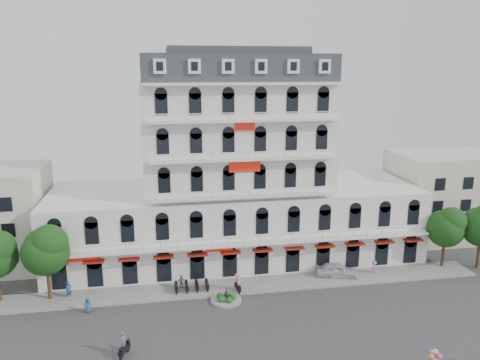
# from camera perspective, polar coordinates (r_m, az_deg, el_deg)

# --- Properties ---
(ground) EXTENTS (120.00, 120.00, 0.00)m
(ground) POSITION_cam_1_polar(r_m,az_deg,el_deg) (45.33, 3.40, -17.75)
(ground) COLOR #38383A
(ground) RESTS_ON ground
(sidewalk) EXTENTS (53.00, 4.00, 0.16)m
(sidewalk) POSITION_cam_1_polar(r_m,az_deg,el_deg) (53.00, 1.12, -12.71)
(sidewalk) COLOR gray
(sidewalk) RESTS_ON ground
(main_building) EXTENTS (45.00, 15.00, 25.80)m
(main_building) POSITION_cam_1_polar(r_m,az_deg,el_deg) (57.99, -0.54, 0.03)
(main_building) COLOR silver
(main_building) RESTS_ON ground
(flank_building_east) EXTENTS (14.00, 10.00, 12.00)m
(flank_building_east) POSITION_cam_1_polar(r_m,az_deg,el_deg) (71.86, 23.52, -1.71)
(flank_building_east) COLOR beige
(flank_building_east) RESTS_ON ground
(traffic_island) EXTENTS (3.20, 3.20, 1.60)m
(traffic_island) POSITION_cam_1_polar(r_m,az_deg,el_deg) (49.84, -1.70, -14.29)
(traffic_island) COLOR gray
(traffic_island) RESTS_ON ground
(parked_scooter_row) EXTENTS (4.40, 1.80, 1.10)m
(parked_scooter_row) POSITION_cam_1_polar(r_m,az_deg,el_deg) (52.14, -5.90, -13.35)
(parked_scooter_row) COLOR black
(parked_scooter_row) RESTS_ON ground
(tree_west_inner) EXTENTS (4.76, 4.76, 8.25)m
(tree_west_inner) POSITION_cam_1_polar(r_m,az_deg,el_deg) (51.73, -22.61, -7.72)
(tree_west_inner) COLOR #382314
(tree_west_inner) RESTS_ON ground
(tree_east_inner) EXTENTS (4.40, 4.37, 7.57)m
(tree_east_inner) POSITION_cam_1_polar(r_m,az_deg,el_deg) (60.89, 23.86, -5.15)
(tree_east_inner) COLOR #382314
(tree_east_inner) RESTS_ON ground
(parked_car) EXTENTS (5.19, 3.11, 1.66)m
(parked_car) POSITION_cam_1_polar(r_m,az_deg,el_deg) (55.86, 11.72, -10.73)
(parked_car) COLOR silver
(parked_car) RESTS_ON ground
(rider_west) EXTENTS (0.96, 1.59, 2.24)m
(rider_west) POSITION_cam_1_polar(r_m,az_deg,el_deg) (42.50, -13.96, -18.89)
(rider_west) COLOR black
(rider_west) RESTS_ON ground
(rider_center) EXTENTS (0.77, 1.70, 2.21)m
(rider_center) POSITION_cam_1_polar(r_m,az_deg,el_deg) (51.21, -0.31, -12.34)
(rider_center) COLOR black
(rider_center) RESTS_ON ground
(pedestrian_left) EXTENTS (0.76, 0.49, 1.54)m
(pedestrian_left) POSITION_cam_1_polar(r_m,az_deg,el_deg) (49.91, -18.08, -14.31)
(pedestrian_left) COLOR #29507D
(pedestrian_left) RESTS_ON ground
(pedestrian_mid) EXTENTS (1.03, 0.59, 1.65)m
(pedestrian_mid) POSITION_cam_1_polar(r_m,az_deg,el_deg) (52.35, -7.13, -12.27)
(pedestrian_mid) COLOR slate
(pedestrian_mid) RESTS_ON ground
(pedestrian_right) EXTENTS (1.22, 1.04, 1.64)m
(pedestrian_right) POSITION_cam_1_polar(r_m,az_deg,el_deg) (57.62, 16.02, -10.22)
(pedestrian_right) COLOR #C46891
(pedestrian_right) RESTS_ON ground
(pedestrian_far) EXTENTS (0.83, 0.77, 1.89)m
(pedestrian_far) POSITION_cam_1_polar(r_m,az_deg,el_deg) (53.20, -20.15, -12.46)
(pedestrian_far) COLOR navy
(pedestrian_far) RESTS_ON ground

